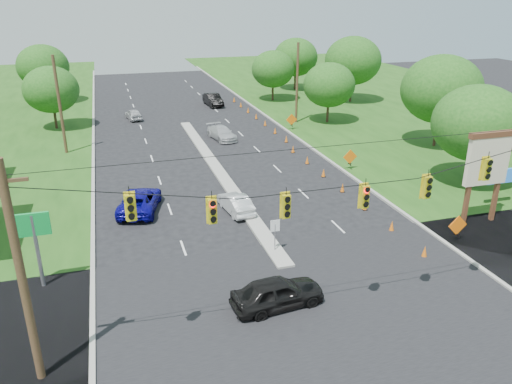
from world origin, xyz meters
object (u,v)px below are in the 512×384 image
object	(u,v)px
black_sedan	(278,293)
blue_pickup	(140,201)
pylon_sign	(489,163)
white_sedan	(236,203)

from	to	relation	value
black_sedan	blue_pickup	distance (m)	14.52
black_sedan	blue_pickup	world-z (taller)	black_sedan
black_sedan	pylon_sign	bearing A→B (deg)	-77.91
black_sedan	white_sedan	world-z (taller)	black_sedan
white_sedan	blue_pickup	world-z (taller)	blue_pickup
pylon_sign	white_sedan	xyz separation A→B (m)	(-15.01, 6.05, -3.36)
pylon_sign	blue_pickup	bearing A→B (deg)	158.97
pylon_sign	blue_pickup	size ratio (longest dim) A/B	1.17
black_sedan	blue_pickup	size ratio (longest dim) A/B	0.86
pylon_sign	blue_pickup	distance (m)	23.03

